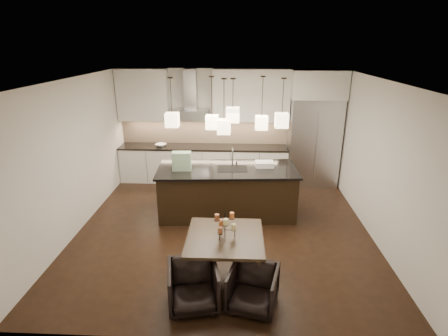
{
  "coord_description": "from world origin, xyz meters",
  "views": [
    {
      "loc": [
        0.28,
        -6.0,
        3.39
      ],
      "look_at": [
        0.0,
        0.2,
        1.15
      ],
      "focal_mm": 28.0,
      "sensor_mm": 36.0,
      "label": 1
    }
  ],
  "objects_px": {
    "refrigerator": "(313,142)",
    "island_body": "(227,192)",
    "armchair_right": "(253,289)",
    "dining_table": "(225,256)",
    "armchair_left": "(193,286)"
  },
  "relations": [
    {
      "from": "refrigerator",
      "to": "island_body",
      "type": "relative_size",
      "value": 0.79
    },
    {
      "from": "island_body",
      "to": "armchair_right",
      "type": "relative_size",
      "value": 4.2
    },
    {
      "from": "dining_table",
      "to": "armchair_left",
      "type": "xyz_separation_m",
      "value": [
        -0.4,
        -0.68,
        -0.03
      ]
    },
    {
      "from": "armchair_right",
      "to": "island_body",
      "type": "bearing_deg",
      "value": 112.95
    },
    {
      "from": "refrigerator",
      "to": "dining_table",
      "type": "xyz_separation_m",
      "value": [
        -2.01,
        -3.86,
        -0.74
      ]
    },
    {
      "from": "dining_table",
      "to": "armchair_left",
      "type": "distance_m",
      "value": 0.79
    },
    {
      "from": "island_body",
      "to": "dining_table",
      "type": "xyz_separation_m",
      "value": [
        0.04,
        -2.08,
        -0.14
      ]
    },
    {
      "from": "dining_table",
      "to": "refrigerator",
      "type": "bearing_deg",
      "value": 62.27
    },
    {
      "from": "dining_table",
      "to": "armchair_right",
      "type": "xyz_separation_m",
      "value": [
        0.4,
        -0.68,
        -0.05
      ]
    },
    {
      "from": "dining_table",
      "to": "armchair_right",
      "type": "bearing_deg",
      "value": -59.44
    },
    {
      "from": "refrigerator",
      "to": "dining_table",
      "type": "distance_m",
      "value": 4.41
    },
    {
      "from": "island_body",
      "to": "dining_table",
      "type": "bearing_deg",
      "value": -92.53
    },
    {
      "from": "refrigerator",
      "to": "dining_table",
      "type": "height_order",
      "value": "refrigerator"
    },
    {
      "from": "armchair_left",
      "to": "armchair_right",
      "type": "relative_size",
      "value": 1.05
    },
    {
      "from": "island_body",
      "to": "armchair_right",
      "type": "xyz_separation_m",
      "value": [
        0.45,
        -2.76,
        -0.18
      ]
    }
  ]
}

